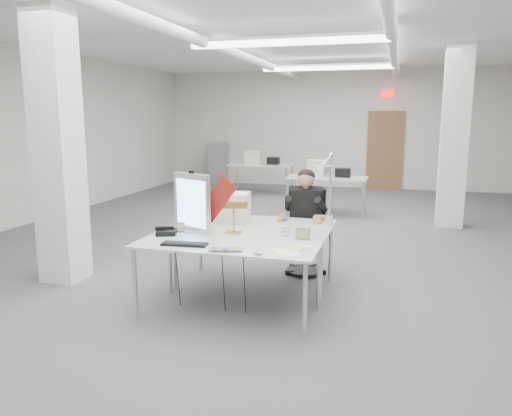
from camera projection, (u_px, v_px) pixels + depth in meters
The scene contains 23 objects.
room_shell at pixel (290, 136), 7.24m from camera, with size 10.04×14.04×3.24m.
desk_main at pixel (229, 243), 4.93m from camera, with size 1.80×0.90×0.03m, color silver.
desk_second at pixel (254, 224), 5.79m from camera, with size 1.80×0.90×0.03m, color silver.
bg_desk_a at pixel (327, 178), 10.08m from camera, with size 1.60×0.80×0.03m, color silver.
bg_desk_b at pixel (261, 165), 12.70m from camera, with size 1.60×0.80×0.03m, color silver.
filing_cabinet at pixel (218, 163), 14.56m from camera, with size 0.45×0.55×1.20m, color gray.
office_chair at pixel (306, 232), 6.28m from camera, with size 0.52×0.52×1.07m, color black, non-canonical shape.
seated_person at pixel (306, 205), 6.17m from camera, with size 0.43×0.54×0.81m, color black, non-canonical shape.
monitor at pixel (192, 203), 5.31m from camera, with size 0.51×0.05×0.63m, color silver.
pennant at pixel (218, 199), 5.19m from camera, with size 0.52×0.01×0.22m, color maroon.
keyboard at pixel (185, 244), 4.80m from camera, with size 0.44×0.15×0.02m, color black.
laptop at pixel (226, 251), 4.56m from camera, with size 0.31×0.20×0.02m, color #A2A2A6.
mouse at pixel (258, 253), 4.47m from camera, with size 0.09×0.06×0.04m, color #B2B3B7.
bankers_lamp at pixel (234, 218), 5.27m from camera, with size 0.29×0.12×0.33m, color gold, non-canonical shape.
desk_phone at pixel (166, 232), 5.22m from camera, with size 0.20×0.18×0.05m, color black.
picture_frame_left at pixel (178, 227), 5.34m from camera, with size 0.14×0.01×0.11m, color #A97F49.
picture_frame_right at pixel (303, 234), 5.02m from camera, with size 0.15×0.01×0.12m, color #A37A46.
desk_clock at pixel (285, 231), 5.18m from camera, with size 0.10×0.10×0.03m, color silver.
paper_stack_a at pixel (287, 252), 4.55m from camera, with size 0.21×0.30×0.01m, color white.
paper_stack_b at pixel (294, 248), 4.68m from camera, with size 0.17×0.24×0.01m, color #D9BE82.
paper_stack_c at pixel (304, 246), 4.77m from camera, with size 0.18×0.13×0.01m, color white.
beige_monitor at pixel (233, 208), 5.81m from camera, with size 0.36×0.35×0.35m, color beige.
architect_lamp at pixel (327, 188), 5.34m from camera, with size 0.25×0.73×0.94m, color silver, non-canonical shape.
Camera 1 is at (1.58, -7.03, 1.99)m, focal length 35.00 mm.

